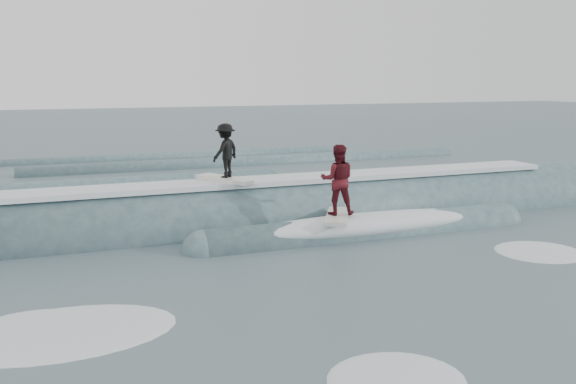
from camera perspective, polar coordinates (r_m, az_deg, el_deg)
name	(u,v)px	position (r m, az deg, el deg)	size (l,w,h in m)	color
ground	(369,279)	(13.71, 7.19, -7.68)	(160.00, 160.00, 0.00)	#3F535C
breaking_wave	(285,224)	(18.45, -0.30, -2.83)	(23.88, 4.06, 2.56)	#37545D
surfer_black	(225,154)	(17.79, -5.58, 3.39)	(1.39, 2.03, 1.59)	silver
surfer_red	(338,183)	(16.69, 4.43, 0.81)	(1.46, 2.01, 1.94)	silver
whitewater	(261,311)	(11.84, -2.40, -10.53)	(14.12, 6.15, 0.10)	white
far_swells	(159,170)	(29.81, -11.42, 1.89)	(33.68, 8.65, 0.80)	#37545D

